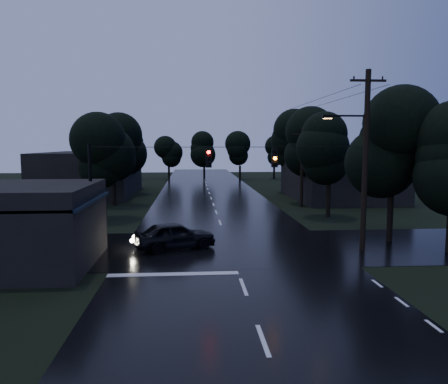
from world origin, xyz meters
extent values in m
plane|color=black|center=(0.00, 0.00, 0.00)|extent=(160.00, 160.00, 0.00)
cube|color=black|center=(0.00, 30.00, 0.00)|extent=(12.00, 120.00, 0.02)
cube|color=black|center=(0.00, 12.00, 0.00)|extent=(60.00, 9.00, 0.02)
cube|color=black|center=(-10.00, 9.00, 3.20)|extent=(6.00, 7.00, 0.12)
cube|color=black|center=(-7.00, 9.00, 3.20)|extent=(0.30, 7.00, 0.15)
cylinder|color=black|center=(-7.20, 6.00, 1.50)|extent=(0.10, 0.10, 3.00)
cylinder|color=black|center=(-7.20, 12.00, 1.50)|extent=(0.10, 0.10, 3.00)
cube|color=#FFC366|center=(-7.05, 7.50, 2.50)|extent=(0.06, 1.60, 0.50)
cube|color=#FFC366|center=(-7.05, 10.20, 2.50)|extent=(0.06, 1.20, 0.50)
cube|color=black|center=(14.00, 34.00, 2.20)|extent=(10.00, 14.00, 4.40)
cube|color=black|center=(-14.00, 40.00, 2.50)|extent=(10.00, 16.00, 5.00)
cylinder|color=black|center=(7.50, 11.00, 5.00)|extent=(0.30, 0.30, 10.00)
cube|color=black|center=(7.50, 11.00, 9.40)|extent=(2.00, 0.12, 0.12)
cylinder|color=black|center=(6.40, 11.00, 7.50)|extent=(2.20, 0.10, 0.10)
cube|color=black|center=(5.30, 11.00, 7.45)|extent=(0.60, 0.25, 0.18)
cube|color=#FFB266|center=(5.30, 11.00, 7.35)|extent=(0.45, 0.18, 0.03)
cylinder|color=black|center=(8.30, 28.00, 3.75)|extent=(0.30, 0.30, 7.50)
cube|color=black|center=(8.30, 28.00, 6.90)|extent=(2.00, 0.12, 0.12)
cylinder|color=black|center=(-7.50, 11.00, 3.00)|extent=(0.18, 0.18, 6.00)
cylinder|color=black|center=(0.00, 11.00, 5.80)|extent=(15.00, 0.03, 0.03)
cube|color=black|center=(-1.20, 11.00, 5.20)|extent=(0.32, 0.25, 1.00)
sphere|color=#FF0C07|center=(-1.20, 10.85, 5.20)|extent=(0.18, 0.18, 0.18)
cube|color=black|center=(2.40, 11.00, 5.20)|extent=(0.32, 0.25, 1.00)
sphere|color=orange|center=(2.40, 10.85, 5.20)|extent=(0.18, 0.18, 0.18)
cylinder|color=black|center=(10.00, 13.00, 1.40)|extent=(0.36, 0.36, 2.80)
sphere|color=black|center=(10.00, 13.00, 4.80)|extent=(4.48, 4.48, 4.48)
sphere|color=black|center=(10.00, 13.00, 6.00)|extent=(4.48, 4.48, 4.48)
sphere|color=black|center=(10.00, 13.00, 7.20)|extent=(4.48, 4.48, 4.48)
cylinder|color=black|center=(-9.00, 22.00, 1.22)|extent=(0.36, 0.36, 2.45)
sphere|color=black|center=(-9.00, 22.00, 4.20)|extent=(3.92, 3.92, 3.92)
sphere|color=black|center=(-9.00, 22.00, 5.25)|extent=(3.92, 3.92, 3.92)
sphere|color=black|center=(-9.00, 22.00, 6.30)|extent=(3.92, 3.92, 3.92)
cylinder|color=black|center=(-9.60, 30.00, 1.31)|extent=(0.36, 0.36, 2.62)
sphere|color=black|center=(-9.60, 30.00, 4.50)|extent=(4.20, 4.20, 4.20)
sphere|color=black|center=(-9.60, 30.00, 5.62)|extent=(4.20, 4.20, 4.20)
sphere|color=black|center=(-9.60, 30.00, 6.75)|extent=(4.20, 4.20, 4.20)
cylinder|color=black|center=(-10.20, 40.00, 1.40)|extent=(0.36, 0.36, 2.80)
sphere|color=black|center=(-10.20, 40.00, 4.80)|extent=(4.48, 4.48, 4.48)
sphere|color=black|center=(-10.20, 40.00, 6.00)|extent=(4.48, 4.48, 4.48)
sphere|color=black|center=(-10.20, 40.00, 7.20)|extent=(4.48, 4.48, 4.48)
cylinder|color=black|center=(9.00, 22.00, 1.31)|extent=(0.36, 0.36, 2.62)
sphere|color=black|center=(9.00, 22.00, 4.50)|extent=(4.20, 4.20, 4.20)
sphere|color=black|center=(9.00, 22.00, 5.62)|extent=(4.20, 4.20, 4.20)
sphere|color=black|center=(9.00, 22.00, 6.75)|extent=(4.20, 4.20, 4.20)
cylinder|color=black|center=(9.60, 30.00, 1.40)|extent=(0.36, 0.36, 2.80)
sphere|color=black|center=(9.60, 30.00, 4.80)|extent=(4.48, 4.48, 4.48)
sphere|color=black|center=(9.60, 30.00, 6.00)|extent=(4.48, 4.48, 4.48)
sphere|color=black|center=(9.60, 30.00, 7.20)|extent=(4.48, 4.48, 4.48)
cylinder|color=black|center=(10.20, 40.00, 1.49)|extent=(0.36, 0.36, 2.97)
sphere|color=black|center=(10.20, 40.00, 5.10)|extent=(4.76, 4.76, 4.76)
sphere|color=black|center=(10.20, 40.00, 6.38)|extent=(4.76, 4.76, 4.76)
sphere|color=black|center=(10.20, 40.00, 7.65)|extent=(4.76, 4.76, 4.76)
imported|color=black|center=(-3.10, 11.96, 0.78)|extent=(4.95, 3.25, 1.57)
camera|label=1|loc=(-2.13, -12.58, 5.97)|focal=35.00mm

